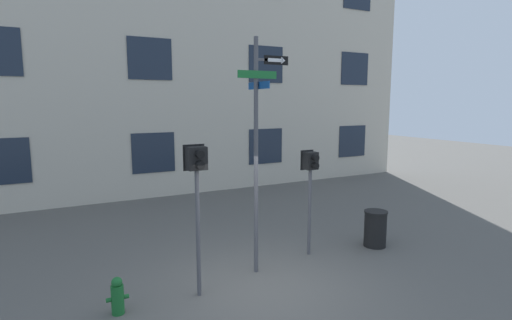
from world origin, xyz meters
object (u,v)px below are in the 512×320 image
at_px(pedestrian_signal_right, 310,174).
at_px(trash_bin, 375,228).
at_px(pedestrian_signal_left, 197,177).
at_px(street_sign_pole, 258,141).
at_px(fire_hydrant, 117,296).

bearing_deg(pedestrian_signal_right, trash_bin, -10.28).
bearing_deg(trash_bin, pedestrian_signal_left, -175.24).
relative_size(street_sign_pole, pedestrian_signal_left, 1.72).
relative_size(pedestrian_signal_right, fire_hydrant, 3.78).
height_order(pedestrian_signal_left, pedestrian_signal_right, pedestrian_signal_left).
bearing_deg(fire_hydrant, pedestrian_signal_left, -0.70).
relative_size(pedestrian_signal_left, pedestrian_signal_right, 1.14).
distance_m(street_sign_pole, fire_hydrant, 3.88).
height_order(pedestrian_signal_left, fire_hydrant, pedestrian_signal_left).
height_order(street_sign_pole, fire_hydrant, street_sign_pole).
distance_m(pedestrian_signal_left, pedestrian_signal_right, 3.11).
bearing_deg(street_sign_pole, pedestrian_signal_right, 10.76).
bearing_deg(fire_hydrant, pedestrian_signal_right, 8.96).
bearing_deg(street_sign_pole, pedestrian_signal_left, -163.74).
distance_m(pedestrian_signal_right, trash_bin, 2.34).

